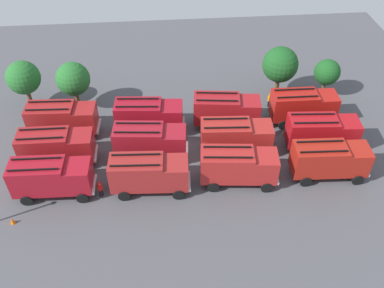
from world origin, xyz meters
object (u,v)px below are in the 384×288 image
object	(u,v)px
firefighter_2	(100,189)
tree_3	(327,72)
fire_truck_5	(150,141)
tree_0	(23,78)
fire_truck_4	(56,146)
fire_truck_1	(149,173)
fire_truck_6	(236,136)
fire_truck_10	(226,110)
firefighter_0	(271,128)
fire_truck_2	(238,165)
fire_truck_11	(303,105)
fire_truck_0	(51,177)
tree_2	(280,65)
fire_truck_3	(329,159)
fire_truck_7	(322,131)
traffic_cone_0	(12,221)
firefighter_1	(269,99)
tree_1	(73,79)
fire_truck_8	(62,118)

from	to	relation	value
firefighter_2	tree_3	size ratio (longest dim) A/B	0.36
fire_truck_5	tree_0	distance (m)	16.92
fire_truck_4	firefighter_2	bearing A→B (deg)	-46.86
fire_truck_1	tree_0	xyz separation A→B (m)	(-13.53, 14.22, 1.75)
fire_truck_5	fire_truck_6	distance (m)	8.50
tree_0	fire_truck_10	bearing A→B (deg)	-14.00
fire_truck_4	firefighter_0	xyz separation A→B (m)	(21.79, 2.32, -1.26)
fire_truck_2	fire_truck_11	size ratio (longest dim) A/B	1.02
fire_truck_0	fire_truck_4	bearing A→B (deg)	94.24
tree_2	fire_truck_1	bearing A→B (deg)	-137.67
fire_truck_11	tree_3	world-z (taller)	tree_3
fire_truck_3	fire_truck_6	distance (m)	9.10
fire_truck_5	fire_truck_11	xyz separation A→B (m)	(16.62, 4.39, 0.00)
fire_truck_1	firefighter_0	bearing A→B (deg)	30.80
fire_truck_2	fire_truck_7	distance (m)	10.08
firefighter_2	traffic_cone_0	size ratio (longest dim) A/B	2.82
tree_2	fire_truck_11	bearing A→B (deg)	-72.98
fire_truck_2	fire_truck_4	size ratio (longest dim) A/B	1.02
fire_truck_0	fire_truck_4	distance (m)	4.13
fire_truck_0	fire_truck_1	xyz separation A→B (m)	(8.65, -0.28, 0.00)
fire_truck_5	tree_3	distance (m)	22.63
tree_3	tree_2	bearing A→B (deg)	176.74
firefighter_1	tree_3	xyz separation A→B (m)	(6.92, 1.69, 2.16)
tree_0	tree_1	xyz separation A→B (m)	(5.51, -0.76, -0.00)
fire_truck_1	traffic_cone_0	size ratio (longest dim) A/B	12.21
fire_truck_2	firefighter_1	bearing A→B (deg)	69.27
fire_truck_4	tree_3	distance (m)	31.05
fire_truck_3	tree_2	world-z (taller)	tree_2
tree_2	fire_truck_4	bearing A→B (deg)	-158.55
fire_truck_0	firefighter_2	bearing A→B (deg)	-7.51
firefighter_0	tree_0	bearing A→B (deg)	111.79
fire_truck_3	fire_truck_10	bearing A→B (deg)	137.38
fire_truck_4	fire_truck_1	bearing A→B (deg)	-25.80
firefighter_2	traffic_cone_0	distance (m)	7.79
traffic_cone_0	firefighter_2	bearing A→B (deg)	18.72
fire_truck_10	fire_truck_3	bearing A→B (deg)	-38.24
traffic_cone_0	fire_truck_1	bearing A→B (deg)	13.71
fire_truck_5	fire_truck_10	xyz separation A→B (m)	(8.21, 4.37, 0.00)
fire_truck_1	fire_truck_4	xyz separation A→B (m)	(-8.84, 4.40, 0.00)
fire_truck_0	fire_truck_3	xyz separation A→B (m)	(25.42, 0.02, 0.00)
fire_truck_2	fire_truck_10	world-z (taller)	same
fire_truck_3	firefighter_0	size ratio (longest dim) A/B	4.53
firefighter_0	firefighter_1	xyz separation A→B (m)	(0.96, 5.12, 0.09)
fire_truck_6	fire_truck_8	size ratio (longest dim) A/B	1.00
firefighter_0	fire_truck_11	bearing A→B (deg)	-23.94
firefighter_0	tree_1	world-z (taller)	tree_1
firefighter_0	firefighter_1	size ratio (longest dim) A/B	0.92
fire_truck_2	fire_truck_8	world-z (taller)	same
fire_truck_2	firefighter_1	xyz separation A→B (m)	(5.74, 11.59, -1.17)
fire_truck_8	tree_1	size ratio (longest dim) A/B	1.26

